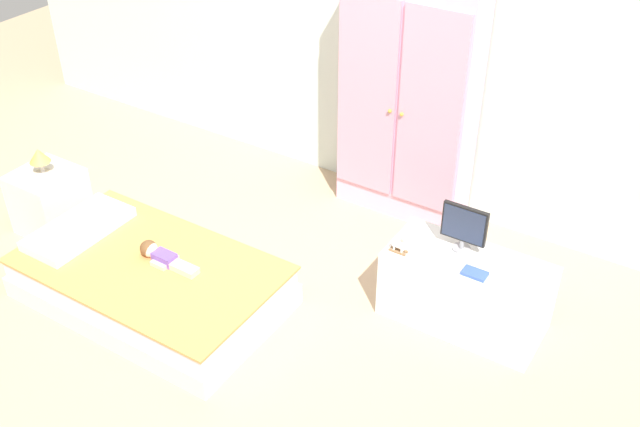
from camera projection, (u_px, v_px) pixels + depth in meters
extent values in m
cube|color=tan|center=(246.00, 312.00, 4.17)|extent=(10.00, 10.00, 0.02)
cube|color=silver|center=(153.00, 290.00, 4.21)|extent=(1.47, 0.86, 0.13)
cube|color=silver|center=(150.00, 273.00, 4.14)|extent=(1.43, 0.82, 0.12)
cube|color=#EA934C|center=(148.00, 264.00, 4.10)|extent=(1.46, 0.85, 0.02)
cube|color=white|center=(79.00, 229.00, 4.32)|extent=(0.31, 0.62, 0.06)
cube|color=#6B4CB2|center=(165.00, 258.00, 4.09)|extent=(0.13, 0.08, 0.06)
cube|color=beige|center=(187.00, 267.00, 4.04)|extent=(0.16, 0.04, 0.04)
cube|color=beige|center=(182.00, 270.00, 4.02)|extent=(0.16, 0.04, 0.04)
cube|color=beige|center=(171.00, 255.00, 4.13)|extent=(0.10, 0.03, 0.03)
cube|color=beige|center=(158.00, 265.00, 4.06)|extent=(0.10, 0.03, 0.03)
sphere|color=beige|center=(150.00, 249.00, 4.13)|extent=(0.09, 0.09, 0.09)
sphere|color=brown|center=(149.00, 248.00, 4.13)|extent=(0.10, 0.10, 0.10)
cube|color=silver|center=(50.00, 201.00, 4.71)|extent=(0.38, 0.38, 0.41)
cylinder|color=#B7B2AD|center=(43.00, 173.00, 4.59)|extent=(0.10, 0.10, 0.01)
cylinder|color=#B7B2AD|center=(42.00, 167.00, 4.57)|extent=(0.02, 0.02, 0.07)
cone|color=#E5B24C|center=(39.00, 155.00, 4.52)|extent=(0.13, 0.13, 0.09)
cube|color=#EFADCC|center=(408.00, 103.00, 4.58)|extent=(0.85, 0.27, 1.56)
cube|color=#D298B3|center=(367.00, 97.00, 4.55)|extent=(0.40, 0.02, 1.28)
cube|color=#D298B3|center=(430.00, 114.00, 4.37)|extent=(0.40, 0.02, 1.28)
sphere|color=gold|center=(390.00, 111.00, 4.49)|extent=(0.02, 0.02, 0.02)
sphere|color=gold|center=(402.00, 114.00, 4.45)|extent=(0.02, 0.02, 0.02)
cube|color=silver|center=(466.00, 291.00, 3.99)|extent=(0.86, 0.41, 0.41)
cylinder|color=#99999E|center=(461.00, 248.00, 3.96)|extent=(0.10, 0.10, 0.01)
cylinder|color=#99999E|center=(462.00, 244.00, 3.94)|extent=(0.02, 0.02, 0.05)
cube|color=black|center=(465.00, 224.00, 3.87)|extent=(0.25, 0.02, 0.21)
cube|color=#28334C|center=(463.00, 225.00, 3.86)|extent=(0.23, 0.01, 0.19)
cube|color=#8E6642|center=(400.00, 249.00, 3.95)|extent=(0.10, 0.01, 0.01)
cube|color=#8E6642|center=(397.00, 252.00, 3.93)|extent=(0.10, 0.01, 0.01)
cube|color=white|center=(399.00, 244.00, 3.91)|extent=(0.06, 0.03, 0.04)
cylinder|color=white|center=(403.00, 249.00, 3.92)|extent=(0.01, 0.01, 0.02)
cylinder|color=white|center=(401.00, 251.00, 3.91)|extent=(0.01, 0.01, 0.02)
cylinder|color=white|center=(396.00, 246.00, 3.94)|extent=(0.01, 0.01, 0.02)
cylinder|color=white|center=(394.00, 248.00, 3.93)|extent=(0.01, 0.01, 0.02)
cylinder|color=white|center=(404.00, 241.00, 3.88)|extent=(0.02, 0.02, 0.02)
sphere|color=white|center=(404.00, 238.00, 3.87)|extent=(0.03, 0.03, 0.03)
cube|color=blue|center=(475.00, 273.00, 3.78)|extent=(0.13, 0.08, 0.02)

